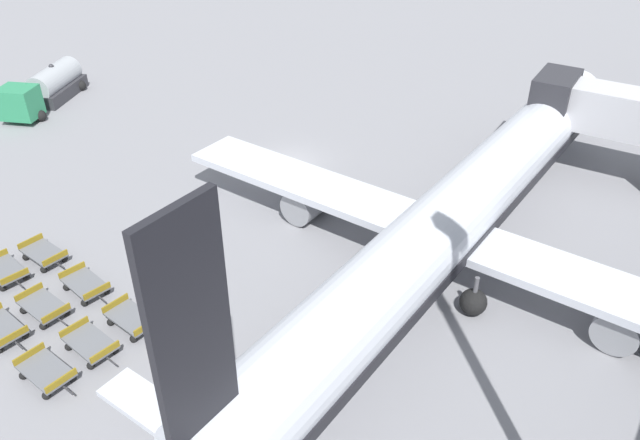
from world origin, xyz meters
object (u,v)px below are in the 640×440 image
(baggage_dolly_row_near_col_b, at_px, (1,329))
(baggage_dolly_row_mid_a_col_b, at_px, (44,307))
(fuel_tanker_primary, at_px, (47,89))
(baggage_dolly_row_mid_b_col_c, at_px, (132,319))
(baggage_dolly_row_mid_a_col_c, at_px, (91,344))
(baggage_dolly_row_mid_b_col_a, at_px, (44,254))
(baggage_dolly_row_mid_b_col_b, at_px, (85,285))
(baggage_dolly_row_near_col_c, at_px, (46,372))
(airplane, at_px, (456,215))
(baggage_dolly_row_mid_a_col_a, at_px, (6,271))

(baggage_dolly_row_near_col_b, height_order, baggage_dolly_row_mid_a_col_b, same)
(fuel_tanker_primary, height_order, baggage_dolly_row_near_col_b, fuel_tanker_primary)
(baggage_dolly_row_mid_a_col_b, distance_m, baggage_dolly_row_mid_b_col_c, 4.58)
(baggage_dolly_row_mid_a_col_c, height_order, baggage_dolly_row_mid_b_col_a, same)
(baggage_dolly_row_mid_b_col_a, xyz_separation_m, baggage_dolly_row_mid_b_col_b, (4.06, -0.45, 0.00))
(baggage_dolly_row_near_col_c, height_order, baggage_dolly_row_mid_b_col_b, same)
(baggage_dolly_row_near_col_b, distance_m, baggage_dolly_row_mid_b_col_b, 4.33)
(airplane, distance_m, baggage_dolly_row_mid_a_col_b, 21.16)
(baggage_dolly_row_near_col_b, relative_size, baggage_dolly_row_near_col_c, 1.00)
(airplane, height_order, baggage_dolly_row_mid_a_col_b, airplane)
(airplane, xyz_separation_m, baggage_dolly_row_mid_b_col_a, (-18.28, -12.53, -2.46))
(fuel_tanker_primary, relative_size, baggage_dolly_row_near_col_c, 2.90)
(baggage_dolly_row_mid_b_col_a, bearing_deg, baggage_dolly_row_near_col_c, -34.74)
(baggage_dolly_row_near_col_b, distance_m, baggage_dolly_row_mid_b_col_c, 5.94)
(baggage_dolly_row_near_col_b, relative_size, baggage_dolly_row_mid_b_col_a, 1.00)
(baggage_dolly_row_mid_b_col_c, bearing_deg, airplane, 52.42)
(fuel_tanker_primary, xyz_separation_m, baggage_dolly_row_mid_b_col_a, (18.95, -13.95, -0.79))
(baggage_dolly_row_mid_a_col_c, bearing_deg, baggage_dolly_row_mid_b_col_c, 83.12)
(baggage_dolly_row_mid_b_col_a, bearing_deg, baggage_dolly_row_mid_a_col_a, -99.70)
(baggage_dolly_row_mid_a_col_a, distance_m, baggage_dolly_row_mid_b_col_b, 4.70)
(baggage_dolly_row_near_col_c, relative_size, baggage_dolly_row_mid_b_col_a, 1.00)
(baggage_dolly_row_near_col_b, xyz_separation_m, baggage_dolly_row_mid_a_col_a, (-3.83, 2.69, 0.00))
(baggage_dolly_row_near_col_c, bearing_deg, baggage_dolly_row_mid_a_col_a, 158.13)
(airplane, xyz_separation_m, baggage_dolly_row_near_col_c, (-10.75, -17.75, -2.46))
(baggage_dolly_row_near_col_c, height_order, baggage_dolly_row_mid_b_col_a, same)
(airplane, relative_size, baggage_dolly_row_mid_b_col_b, 12.97)
(baggage_dolly_row_mid_a_col_b, xyz_separation_m, baggage_dolly_row_mid_a_col_c, (3.93, -0.36, 0.00))
(fuel_tanker_primary, xyz_separation_m, baggage_dolly_row_near_col_c, (26.48, -19.17, -0.79))
(baggage_dolly_row_mid_b_col_c, bearing_deg, baggage_dolly_row_mid_b_col_a, 173.85)
(baggage_dolly_row_mid_a_col_b, height_order, baggage_dolly_row_mid_b_col_a, same)
(baggage_dolly_row_mid_b_col_c, bearing_deg, baggage_dolly_row_near_col_b, -139.14)
(baggage_dolly_row_mid_a_col_a, xyz_separation_m, baggage_dolly_row_mid_a_col_c, (8.06, -0.99, 0.00))
(baggage_dolly_row_near_col_c, relative_size, baggage_dolly_row_mid_a_col_c, 0.99)
(baggage_dolly_row_mid_a_col_b, bearing_deg, baggage_dolly_row_near_col_c, -34.01)
(baggage_dolly_row_mid_a_col_b, bearing_deg, baggage_dolly_row_mid_b_col_a, 144.54)
(baggage_dolly_row_mid_a_col_b, bearing_deg, baggage_dolly_row_mid_a_col_c, -5.17)
(baggage_dolly_row_near_col_c, xyz_separation_m, baggage_dolly_row_mid_b_col_b, (-3.46, 4.76, 0.00))
(baggage_dolly_row_mid_b_col_b, bearing_deg, fuel_tanker_primary, 147.95)
(baggage_dolly_row_mid_a_col_b, bearing_deg, baggage_dolly_row_mid_b_col_b, 82.82)
(baggage_dolly_row_mid_a_col_c, bearing_deg, baggage_dolly_row_mid_a_col_a, 173.00)
(baggage_dolly_row_mid_a_col_b, distance_m, baggage_dolly_row_mid_b_col_b, 2.26)
(baggage_dolly_row_mid_a_col_c, relative_size, baggage_dolly_row_mid_b_col_a, 1.00)
(baggage_dolly_row_mid_a_col_c, bearing_deg, baggage_dolly_row_near_col_c, -94.91)
(baggage_dolly_row_mid_a_col_a, distance_m, baggage_dolly_row_mid_b_col_c, 8.41)
(baggage_dolly_row_near_col_b, distance_m, baggage_dolly_row_mid_b_col_a, 5.89)
(baggage_dolly_row_near_col_b, height_order, baggage_dolly_row_mid_b_col_a, same)
(fuel_tanker_primary, relative_size, baggage_dolly_row_mid_a_col_a, 2.87)
(baggage_dolly_row_near_col_b, bearing_deg, baggage_dolly_row_mid_b_col_c, 40.86)
(baggage_dolly_row_near_col_b, xyz_separation_m, baggage_dolly_row_mid_a_col_c, (4.23, 1.70, 0.00))
(airplane, height_order, baggage_dolly_row_near_col_b, airplane)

